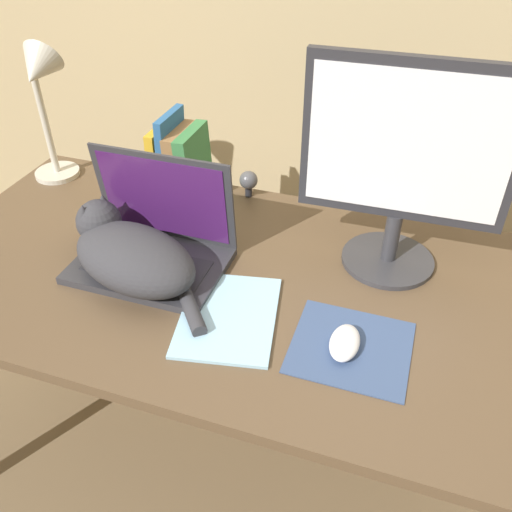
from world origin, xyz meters
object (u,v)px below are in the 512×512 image
computer_mouse (345,343)px  webcam (249,181)px  external_monitor (405,164)px  desk_lamp (41,93)px  cat (130,254)px  notepad (228,316)px  book_row (180,161)px  laptop (154,244)px

computer_mouse → webcam: 0.62m
external_monitor → desk_lamp: size_ratio=1.19×
cat → desk_lamp: size_ratio=0.99×
computer_mouse → notepad: (-0.25, 0.01, -0.01)m
external_monitor → book_row: bearing=167.0°
laptop → notepad: (0.23, -0.13, -0.04)m
cat → book_row: size_ratio=1.71×
webcam → desk_lamp: bearing=-169.8°
computer_mouse → book_row: bearing=141.1°
computer_mouse → webcam: size_ratio=1.34×
notepad → webcam: webcam is taller
notepad → webcam: (-0.12, 0.48, 0.04)m
book_row → webcam: bearing=13.2°
book_row → webcam: (0.19, 0.04, -0.05)m
laptop → external_monitor: (0.53, 0.17, 0.21)m
laptop → computer_mouse: size_ratio=3.40×
laptop → desk_lamp: bearing=149.6°
laptop → desk_lamp: 0.56m
desk_lamp → notepad: size_ratio=1.37×
cat → webcam: cat is taller
notepad → webcam: 0.50m
external_monitor → computer_mouse: (-0.04, -0.31, -0.24)m
cat → external_monitor: bearing=23.9°
computer_mouse → notepad: 0.25m
computer_mouse → desk_lamp: 1.04m
cat → desk_lamp: bearing=141.9°
laptop → external_monitor: 0.59m
external_monitor → cat: bearing=-156.1°
book_row → desk_lamp: (-0.36, -0.05, 0.17)m
book_row → laptop: bearing=-76.3°
computer_mouse → book_row: (-0.56, 0.45, 0.08)m
book_row → notepad: bearing=-54.9°
computer_mouse → desk_lamp: bearing=156.8°
desk_lamp → external_monitor: bearing=-5.0°
desk_lamp → notepad: 0.82m
external_monitor → computer_mouse: bearing=-97.7°
computer_mouse → notepad: computer_mouse is taller
webcam → cat: bearing=-107.3°
desk_lamp → notepad: bearing=-29.8°
computer_mouse → desk_lamp: size_ratio=0.25×
external_monitor → computer_mouse: 0.40m
laptop → desk_lamp: desk_lamp is taller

